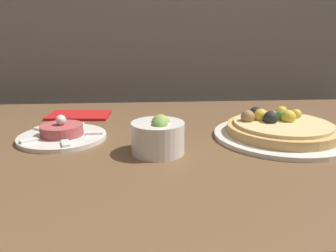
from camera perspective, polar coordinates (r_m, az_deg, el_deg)
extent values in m
cube|color=brown|center=(0.79, 0.69, -3.44)|extent=(1.38, 0.86, 0.03)
cylinder|color=brown|center=(1.47, 25.13, -12.47)|extent=(0.06, 0.06, 0.76)
cylinder|color=silver|center=(0.83, 19.09, -1.61)|extent=(0.32, 0.32, 0.01)
cylinder|color=tan|center=(0.83, 19.18, -0.58)|extent=(0.26, 0.26, 0.02)
cylinder|color=#E0C684|center=(0.83, 19.28, 0.38)|extent=(0.23, 0.23, 0.01)
sphere|color=gold|center=(0.88, 21.43, 1.91)|extent=(0.03, 0.03, 0.03)
sphere|color=#387F33|center=(0.85, 19.17, 1.64)|extent=(0.03, 0.03, 0.03)
sphere|color=#997047|center=(0.81, 13.71, 1.56)|extent=(0.03, 0.03, 0.03)
sphere|color=black|center=(0.81, 17.44, 1.34)|extent=(0.03, 0.03, 0.03)
sphere|color=gold|center=(0.89, 19.16, 2.36)|extent=(0.03, 0.03, 0.03)
sphere|color=gold|center=(0.83, 15.83, 1.76)|extent=(0.03, 0.03, 0.03)
sphere|color=black|center=(0.85, 15.09, 2.09)|extent=(0.04, 0.04, 0.04)
sphere|color=gold|center=(0.84, 20.23, 1.49)|extent=(0.03, 0.03, 0.03)
cylinder|color=silver|center=(0.82, -17.89, -1.83)|extent=(0.21, 0.21, 0.01)
cylinder|color=#A84747|center=(0.81, -18.00, -0.66)|extent=(0.10, 0.10, 0.03)
sphere|color=silver|center=(0.81, -18.15, 1.01)|extent=(0.02, 0.02, 0.02)
cube|color=white|center=(0.80, -12.64, -1.21)|extent=(0.04, 0.02, 0.01)
cube|color=white|center=(0.88, -15.39, 0.12)|extent=(0.03, 0.04, 0.01)
cube|color=white|center=(0.87, -21.21, -0.49)|extent=(0.04, 0.04, 0.01)
cube|color=white|center=(0.79, -23.01, -2.32)|extent=(0.04, 0.04, 0.01)
cube|color=white|center=(0.74, -17.43, -2.92)|extent=(0.03, 0.04, 0.01)
cylinder|color=silver|center=(0.68, -1.78, -2.05)|extent=(0.11, 0.11, 0.07)
sphere|color=#668E42|center=(0.66, -1.49, -0.22)|extent=(0.04, 0.04, 0.04)
sphere|color=#668E42|center=(0.68, -1.72, 0.21)|extent=(0.03, 0.03, 0.03)
sphere|color=#8EA34C|center=(0.68, -1.29, 0.40)|extent=(0.04, 0.04, 0.04)
sphere|color=#B7BC70|center=(0.68, -1.32, 0.36)|extent=(0.03, 0.03, 0.03)
cube|color=red|center=(1.02, -15.22, 1.81)|extent=(0.19, 0.12, 0.01)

